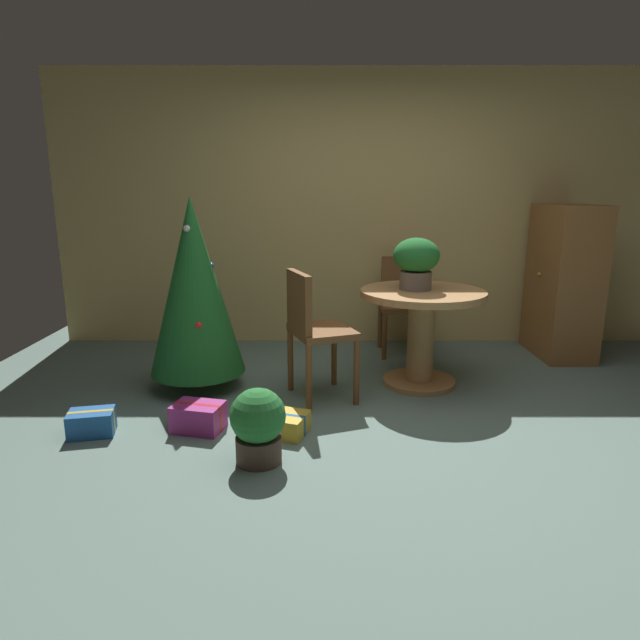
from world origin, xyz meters
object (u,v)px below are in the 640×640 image
(round_dining_table, at_px, (422,321))
(flower_vase, at_px, (416,260))
(wooden_cabinet, at_px, (564,282))
(potted_plant, at_px, (258,424))
(gift_box_blue, at_px, (92,423))
(wooden_chair_far, at_px, (404,299))
(gift_box_purple, at_px, (199,417))
(gift_box_gold, at_px, (284,424))
(holiday_tree, at_px, (195,287))
(wooden_chair_left_near, at_px, (313,326))

(round_dining_table, xyz_separation_m, flower_vase, (-0.06, 0.03, 0.47))
(wooden_cabinet, bearing_deg, potted_plant, -141.23)
(gift_box_blue, distance_m, potted_plant, 1.15)
(gift_box_blue, height_order, wooden_cabinet, wooden_cabinet)
(wooden_chair_far, height_order, wooden_cabinet, wooden_cabinet)
(gift_box_purple, relative_size, gift_box_gold, 1.01)
(wooden_cabinet, bearing_deg, gift_box_gold, -145.29)
(flower_vase, distance_m, gift_box_purple, 1.96)
(wooden_cabinet, bearing_deg, holiday_tree, -164.67)
(wooden_chair_far, bearing_deg, potted_plant, -117.53)
(gift_box_gold, bearing_deg, gift_box_purple, 175.03)
(gift_box_purple, height_order, gift_box_gold, gift_box_purple)
(gift_box_gold, distance_m, wooden_cabinet, 3.03)
(wooden_chair_far, distance_m, holiday_tree, 2.00)
(round_dining_table, height_order, wooden_cabinet, wooden_cabinet)
(wooden_cabinet, xyz_separation_m, potted_plant, (-2.56, -2.05, -0.46))
(potted_plant, bearing_deg, wooden_chair_far, 62.47)
(wooden_chair_far, relative_size, wooden_cabinet, 0.65)
(round_dining_table, bearing_deg, gift_box_purple, -151.42)
(wooden_chair_left_near, bearing_deg, potted_plant, -107.22)
(wooden_chair_left_near, relative_size, gift_box_blue, 3.09)
(gift_box_blue, bearing_deg, gift_box_gold, 0.83)
(holiday_tree, xyz_separation_m, wooden_cabinet, (3.15, 0.86, -0.11))
(holiday_tree, relative_size, gift_box_purple, 4.17)
(holiday_tree, bearing_deg, gift_box_gold, -49.29)
(round_dining_table, height_order, gift_box_gold, round_dining_table)
(gift_box_blue, relative_size, potted_plant, 0.70)
(holiday_tree, bearing_deg, wooden_cabinet, 15.33)
(gift_box_gold, bearing_deg, wooden_cabinet, 34.71)
(wooden_cabinet, distance_m, potted_plant, 3.31)
(gift_box_purple, bearing_deg, holiday_tree, 101.82)
(gift_box_purple, bearing_deg, gift_box_gold, -4.97)
(holiday_tree, bearing_deg, flower_vase, 3.55)
(holiday_tree, height_order, wooden_cabinet, holiday_tree)
(potted_plant, bearing_deg, gift_box_purple, 136.33)
(wooden_chair_left_near, height_order, gift_box_purple, wooden_chair_left_near)
(flower_vase, height_order, gift_box_gold, flower_vase)
(wooden_chair_left_near, xyz_separation_m, wooden_cabinet, (2.26, 1.09, 0.13))
(gift_box_blue, bearing_deg, wooden_chair_left_near, 23.86)
(holiday_tree, distance_m, gift_box_gold, 1.31)
(flower_vase, height_order, gift_box_blue, flower_vase)
(gift_box_purple, height_order, potted_plant, potted_plant)
(flower_vase, relative_size, potted_plant, 0.91)
(gift_box_gold, bearing_deg, potted_plant, -107.86)
(flower_vase, relative_size, gift_box_gold, 1.14)
(round_dining_table, height_order, wooden_chair_left_near, wooden_chair_left_near)
(round_dining_table, bearing_deg, wooden_chair_left_near, -160.00)
(holiday_tree, xyz_separation_m, potted_plant, (0.59, -1.19, -0.57))
(round_dining_table, distance_m, holiday_tree, 1.75)
(flower_vase, height_order, holiday_tree, holiday_tree)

